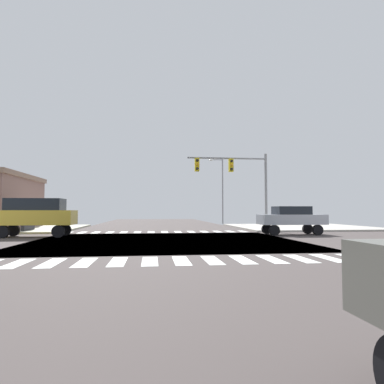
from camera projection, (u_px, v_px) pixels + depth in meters
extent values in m
cube|color=#453D3C|center=(165.00, 241.00, 18.06)|extent=(14.00, 90.00, 0.05)
cube|color=#453D3C|center=(165.00, 241.00, 18.06)|extent=(90.00, 12.00, 0.05)
cube|color=#B2ADA3|center=(300.00, 227.00, 31.49)|extent=(12.00, 12.00, 0.14)
cube|color=#B3B39B|center=(5.00, 229.00, 28.45)|extent=(12.00, 12.00, 0.14)
cube|color=silver|center=(17.00, 263.00, 10.27)|extent=(0.50, 2.00, 0.01)
cube|color=silver|center=(51.00, 263.00, 10.39)|extent=(0.50, 2.00, 0.01)
cube|color=silver|center=(85.00, 262.00, 10.50)|extent=(0.50, 2.00, 0.01)
cube|color=silver|center=(118.00, 262.00, 10.62)|extent=(0.50, 2.00, 0.01)
cube|color=silver|center=(150.00, 261.00, 10.74)|extent=(0.50, 2.00, 0.01)
cube|color=silver|center=(181.00, 261.00, 10.85)|extent=(0.50, 2.00, 0.01)
cube|color=silver|center=(212.00, 260.00, 10.97)|extent=(0.50, 2.00, 0.01)
cube|color=silver|center=(242.00, 260.00, 11.09)|extent=(0.50, 2.00, 0.01)
cube|color=silver|center=(272.00, 259.00, 11.20)|extent=(0.50, 2.00, 0.01)
cube|color=silver|center=(300.00, 259.00, 11.32)|extent=(0.50, 2.00, 0.01)
cube|color=silver|center=(329.00, 258.00, 11.44)|extent=(0.50, 2.00, 0.01)
cube|color=silver|center=(356.00, 258.00, 11.56)|extent=(0.50, 2.00, 0.01)
cube|color=silver|center=(68.00, 233.00, 24.51)|extent=(0.50, 2.00, 0.01)
cube|color=silver|center=(82.00, 233.00, 24.63)|extent=(0.50, 2.00, 0.01)
cube|color=silver|center=(96.00, 232.00, 24.75)|extent=(0.50, 2.00, 0.01)
cube|color=silver|center=(110.00, 232.00, 24.86)|extent=(0.50, 2.00, 0.01)
cube|color=silver|center=(124.00, 232.00, 24.98)|extent=(0.50, 2.00, 0.01)
cube|color=silver|center=(138.00, 232.00, 25.10)|extent=(0.50, 2.00, 0.01)
cube|color=silver|center=(151.00, 232.00, 25.21)|extent=(0.50, 2.00, 0.01)
cube|color=silver|center=(165.00, 232.00, 25.33)|extent=(0.50, 2.00, 0.01)
cube|color=silver|center=(178.00, 232.00, 25.45)|extent=(0.50, 2.00, 0.01)
cube|color=silver|center=(191.00, 232.00, 25.57)|extent=(0.50, 2.00, 0.01)
cube|color=silver|center=(204.00, 232.00, 25.68)|extent=(0.50, 2.00, 0.01)
cube|color=silver|center=(217.00, 231.00, 25.80)|extent=(0.50, 2.00, 0.01)
cube|color=silver|center=(230.00, 231.00, 25.92)|extent=(0.50, 2.00, 0.01)
cube|color=silver|center=(243.00, 231.00, 26.03)|extent=(0.50, 2.00, 0.01)
cylinder|color=gray|center=(266.00, 192.00, 26.42)|extent=(0.20, 0.20, 6.05)
cylinder|color=gray|center=(227.00, 158.00, 26.20)|extent=(6.18, 0.14, 0.14)
cube|color=yellow|center=(231.00, 165.00, 26.21)|extent=(0.32, 0.40, 1.00)
sphere|color=black|center=(232.00, 161.00, 25.98)|extent=(0.22, 0.22, 0.22)
sphere|color=orange|center=(232.00, 165.00, 25.97)|extent=(0.22, 0.22, 0.22)
sphere|color=black|center=(232.00, 169.00, 25.95)|extent=(0.22, 0.22, 0.22)
cube|color=yellow|center=(197.00, 165.00, 25.90)|extent=(0.32, 0.40, 1.00)
sphere|color=black|center=(197.00, 160.00, 25.67)|extent=(0.22, 0.22, 0.22)
sphere|color=orange|center=(197.00, 164.00, 25.65)|extent=(0.22, 0.22, 0.22)
sphere|color=black|center=(197.00, 168.00, 25.64)|extent=(0.22, 0.22, 0.22)
cylinder|color=gray|center=(223.00, 191.00, 40.88)|extent=(0.16, 0.16, 7.84)
cylinder|color=gray|center=(217.00, 160.00, 41.00)|extent=(1.40, 0.10, 0.10)
ellipsoid|color=silver|center=(211.00, 160.00, 40.92)|extent=(0.60, 0.32, 0.20)
cube|color=black|center=(28.00, 220.00, 25.20)|extent=(0.24, 2.20, 1.80)
cylinder|color=black|center=(308.00, 229.00, 23.44)|extent=(0.68, 0.26, 0.68)
cylinder|color=black|center=(318.00, 230.00, 22.01)|extent=(0.68, 0.26, 0.68)
cylinder|color=black|center=(267.00, 229.00, 23.10)|extent=(0.68, 0.26, 0.68)
cylinder|color=black|center=(274.00, 230.00, 21.67)|extent=(0.68, 0.26, 0.68)
cube|color=#A8AEB9|center=(291.00, 219.00, 22.59)|extent=(4.30, 1.80, 0.66)
cube|color=black|center=(291.00, 210.00, 22.62)|extent=(2.24, 1.55, 0.54)
cylinder|color=black|center=(65.00, 230.00, 21.61)|extent=(0.74, 0.26, 0.74)
cylinder|color=black|center=(58.00, 231.00, 20.05)|extent=(0.74, 0.26, 0.74)
cylinder|color=black|center=(13.00, 230.00, 21.24)|extent=(0.74, 0.26, 0.74)
cylinder|color=black|center=(2.00, 232.00, 19.68)|extent=(0.74, 0.26, 0.74)
cube|color=gold|center=(36.00, 217.00, 20.69)|extent=(4.60, 1.96, 0.88)
cube|color=black|center=(36.00, 204.00, 20.73)|extent=(3.22, 1.69, 0.72)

